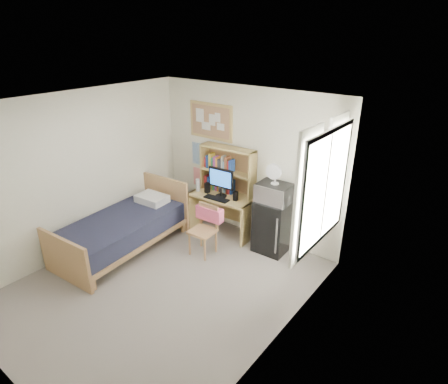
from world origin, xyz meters
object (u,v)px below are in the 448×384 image
Objects in this scene: desk at (223,214)px; bed at (122,234)px; desk_chair at (203,231)px; mini_fridge at (273,226)px; monitor at (221,183)px; speaker_left at (207,188)px; bulletin_board at (211,121)px; desk_fan at (275,175)px; microwave at (274,193)px; speaker_right at (236,196)px.

bed is (-0.97, -1.49, -0.07)m from desk.
desk_chair is 0.94× the size of mini_fridge.
desk_chair is 1.62× the size of monitor.
desk_chair is 0.94m from speaker_left.
mini_fridge is (1.02, 0.03, 0.09)m from desk.
desk_chair is at bearing -57.52° from bulletin_board.
desk_fan reaches higher than speaker_left.
desk_chair is 0.93m from monitor.
bulletin_board is 1.97m from desk_chair.
mini_fridge is 4.82× the size of speaker_left.
bulletin_board reaches higher than microwave.
speaker_left is (-0.30, -0.08, 0.46)m from desk.
monitor is 2.79× the size of speaker_left.
desk reaches higher than bed.
desk is 6.24× the size of speaker_left.
mini_fridge is 0.91m from desk_fan.
monitor is at bearing 51.80° from bed.
bulletin_board reaches higher than desk.
bulletin_board reaches higher than bed.
speaker_left is at bearing 120.99° from desk_chair.
mini_fridge is 1.15m from monitor.
bulletin_board is 1.18m from speaker_left.
desk_fan reaches higher than bed.
speaker_right is (0.30, 0.02, -0.18)m from monitor.
mini_fridge is at bearing 90.00° from microwave.
speaker_left is at bearing -177.71° from mini_fridge.
mini_fridge is 1.37m from speaker_left.
bulletin_board is at bearing 153.58° from speaker_right.
bulletin_board is at bearing 167.68° from mini_fridge.
speaker_left is at bearing 180.00° from monitor.
speaker_right is (0.60, 0.04, -0.01)m from speaker_left.
mini_fridge is 2.88× the size of desk_fan.
bed is 1.65m from speaker_left.
desk_fan is at bearing 33.03° from bed.
microwave is (0.84, 0.78, 0.63)m from desk_chair.
monitor is at bearing 180.00° from speaker_right.
desk is at bearing 178.05° from microwave.
desk is at bearing 99.85° from desk_chair.
microwave is (1.32, 0.09, 0.23)m from speaker_left.
bulletin_board is 3.02× the size of desk_fan.
speaker_left is (0.20, -0.37, -1.10)m from bulletin_board.
speaker_left reaches higher than desk.
bulletin_board is 0.81× the size of desk.
microwave is (1.52, -0.29, -0.87)m from bulletin_board.
microwave is (0.00, -0.02, 0.60)m from mini_fridge.
microwave reaches higher than desk.
microwave is at bearing -3.40° from desk.
desk_chair is at bearing -139.11° from desk_fan.
bed is at bearing -104.89° from bulletin_board.
bed is at bearing -135.07° from speaker_right.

